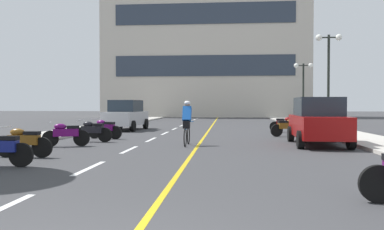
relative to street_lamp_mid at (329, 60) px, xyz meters
name	(u,v)px	position (x,y,z in m)	size (l,w,h in m)	color
ground_plane	(205,130)	(-7.04, 1.18, -4.04)	(140.00, 140.00, 0.00)	#38383A
curb_left	(105,126)	(-14.24, 4.18, -3.98)	(2.40, 72.00, 0.12)	#B7B2A8
curb_right	(315,127)	(0.16, 4.18, -3.98)	(2.40, 72.00, 0.12)	#B7B2A8
lane_dash_1	(89,168)	(-9.04, -13.82, -4.03)	(0.14, 2.20, 0.01)	silver
lane_dash_2	(129,150)	(-9.04, -9.82, -4.03)	(0.14, 2.20, 0.01)	silver
lane_dash_3	(151,140)	(-9.04, -5.82, -4.03)	(0.14, 2.20, 0.01)	silver
lane_dash_4	(165,133)	(-9.04, -1.82, -4.03)	(0.14, 2.20, 0.01)	silver
lane_dash_5	(175,129)	(-9.04, 2.18, -4.03)	(0.14, 2.20, 0.01)	silver
lane_dash_6	(182,126)	(-9.04, 6.18, -4.03)	(0.14, 2.20, 0.01)	silver
lane_dash_7	(187,123)	(-9.04, 10.18, -4.03)	(0.14, 2.20, 0.01)	silver
lane_dash_8	(191,121)	(-9.04, 14.18, -4.03)	(0.14, 2.20, 0.01)	silver
lane_dash_9	(195,120)	(-9.04, 18.18, -4.03)	(0.14, 2.20, 0.01)	silver
lane_dash_10	(197,118)	(-9.04, 22.18, -4.03)	(0.14, 2.20, 0.01)	silver
lane_dash_11	(200,117)	(-9.04, 26.18, -4.03)	(0.14, 2.20, 0.01)	silver
centre_line_yellow	(211,127)	(-6.79, 4.18, -4.03)	(0.12, 66.00, 0.01)	gold
office_building	(206,36)	(-8.46, 28.96, 6.37)	(25.76, 7.68, 20.83)	beige
street_lamp_mid	(329,60)	(0.00, 0.00, 0.00)	(1.46, 0.36, 5.39)	black
street_lamp_far	(303,79)	(0.18, 8.47, -0.48)	(1.46, 0.36, 4.63)	black
parked_car_near	(318,121)	(-2.25, -7.65, -3.12)	(2.04, 4.26, 1.82)	black
parked_car_mid	(126,115)	(-11.83, 0.71, -3.12)	(2.13, 4.30, 1.82)	black
motorcycle_2	(24,141)	(-11.62, -12.08, -3.56)	(1.70, 0.60, 0.92)	black
motorcycle_3	(66,134)	(-11.62, -9.01, -3.56)	(1.64, 0.79, 0.92)	black
motorcycle_4	(92,131)	(-11.26, -7.13, -3.56)	(1.70, 0.60, 0.92)	black
motorcycle_5	(105,128)	(-11.21, -5.61, -3.56)	(1.67, 0.71, 0.92)	black
motorcycle_6	(288,127)	(-2.78, -3.52, -3.56)	(1.66, 0.74, 0.92)	black
motorcycle_7	(285,124)	(-2.47, -0.55, -3.56)	(1.67, 0.69, 0.92)	black
cyclist_rider	(187,122)	(-7.22, -8.13, -3.15)	(0.42, 1.77, 1.71)	black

